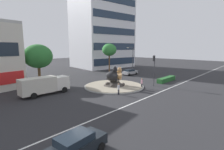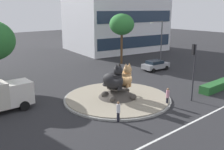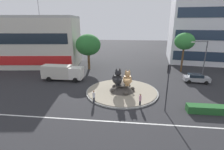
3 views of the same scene
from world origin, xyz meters
TOP-DOWN VIEW (x-y plane):
  - ground_plane at (0.00, 0.00)m, footprint 160.00×160.00m
  - lane_centreline at (0.00, -8.23)m, footprint 112.00×0.20m
  - roundabout_island at (-0.00, 0.00)m, footprint 11.01×11.01m
  - cat_statue_black at (-0.73, -0.30)m, footprint 2.05×2.96m
  - cat_statue_calico at (0.78, -0.21)m, footprint 1.58×2.50m
  - traffic_light_mast at (5.50, -5.14)m, footprint 0.35×0.46m
  - clipped_hedge_strip at (11.31, -5.07)m, footprint 6.51×1.20m
  - broadleaf_tree_behind_island at (12.20, 12.71)m, footprint 4.07×4.07m
  - streetlight_arm at (13.44, 5.62)m, footprint 2.60×0.25m
  - pedestrian_pink_shirt at (2.51, -4.47)m, footprint 0.31×0.31m
  - pedestrian_white_shirt at (-3.52, -4.11)m, footprint 0.33×0.33m
  - sedan_on_far_lane at (12.93, 5.87)m, footprint 4.39×2.34m

SIDE VIEW (x-z plane):
  - ground_plane at x=0.00m, z-range 0.00..0.00m
  - lane_centreline at x=0.00m, z-range 0.00..0.01m
  - roundabout_island at x=0.00m, z-range -0.30..1.07m
  - clipped_hedge_strip at x=11.31m, z-range 0.00..0.90m
  - sedan_on_far_lane at x=12.93m, z-range 0.05..1.54m
  - pedestrian_white_shirt at x=-3.52m, z-range 0.07..1.84m
  - pedestrian_pink_shirt at x=2.51m, z-range 0.07..1.84m
  - cat_statue_calico at x=0.78m, z-range 1.04..3.49m
  - cat_statue_black at x=-0.73m, z-range 1.01..3.64m
  - traffic_light_mast at x=5.50m, z-range 1.10..6.87m
  - streetlight_arm at x=13.44m, z-range 0.64..7.99m
  - broadleaf_tree_behind_island at x=12.20m, z-range 2.37..10.66m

